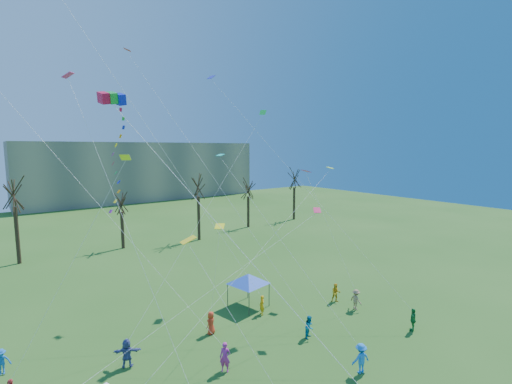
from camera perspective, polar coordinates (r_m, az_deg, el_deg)
distant_building at (r=99.94m, az=-17.51°, el=3.24°), size 60.00×14.00×15.00m
bare_tree_row at (r=50.54m, az=-22.03°, el=-1.15°), size 71.44×9.02×10.61m
big_box_kite at (r=22.73m, az=-20.73°, el=4.58°), size 4.13×8.20×21.34m
canopy_tent_blue at (r=31.42m, az=-1.23°, el=-13.71°), size 3.84×3.84×2.92m
festival_crowd at (r=24.21m, az=-4.86°, el=-24.76°), size 26.26×14.15×1.85m
small_kites_aloft at (r=25.90m, az=-9.96°, el=6.81°), size 29.21×19.33×33.26m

